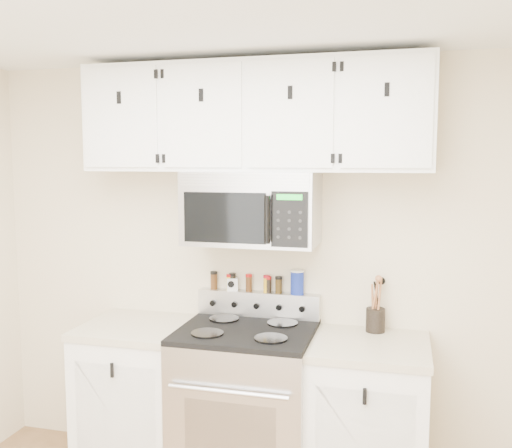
{
  "coord_description": "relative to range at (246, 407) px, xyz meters",
  "views": [
    {
      "loc": [
        0.86,
        -1.61,
        1.91
      ],
      "look_at": [
        0.05,
        1.45,
        1.55
      ],
      "focal_mm": 40.0,
      "sensor_mm": 36.0,
      "label": 1
    }
  ],
  "objects": [
    {
      "name": "back_wall",
      "position": [
        0.0,
        0.32,
        0.76
      ],
      "size": [
        3.5,
        0.01,
        2.5
      ],
      "primitive_type": "cube",
      "color": "beige",
      "rests_on": "floor"
    },
    {
      "name": "range",
      "position": [
        0.0,
        0.0,
        0.0
      ],
      "size": [
        0.76,
        0.65,
        1.1
      ],
      "color": "#B7B7BA",
      "rests_on": "floor"
    },
    {
      "name": "base_cabinet_left",
      "position": [
        -0.69,
        0.02,
        -0.03
      ],
      "size": [
        0.64,
        0.62,
        0.92
      ],
      "color": "white",
      "rests_on": "floor"
    },
    {
      "name": "base_cabinet_right",
      "position": [
        0.69,
        0.02,
        -0.03
      ],
      "size": [
        0.64,
        0.62,
        0.92
      ],
      "color": "white",
      "rests_on": "floor"
    },
    {
      "name": "microwave",
      "position": [
        0.0,
        0.13,
        1.14
      ],
      "size": [
        0.76,
        0.44,
        0.42
      ],
      "color": "#9E9EA3",
      "rests_on": "back_wall"
    },
    {
      "name": "upper_cabinets",
      "position": [
        -0.0,
        0.15,
        1.66
      ],
      "size": [
        2.0,
        0.35,
        0.62
      ],
      "color": "white",
      "rests_on": "back_wall"
    },
    {
      "name": "utensil_crock",
      "position": [
        0.71,
        0.23,
        0.51
      ],
      "size": [
        0.11,
        0.11,
        0.32
      ],
      "color": "black",
      "rests_on": "base_cabinet_right"
    },
    {
      "name": "kitchen_timer",
      "position": [
        -0.17,
        0.28,
        0.65
      ],
      "size": [
        0.08,
        0.07,
        0.08
      ],
      "primitive_type": "cube",
      "rotation": [
        0.0,
        0.0,
        0.3
      ],
      "color": "white",
      "rests_on": "range"
    },
    {
      "name": "salt_canister",
      "position": [
        0.24,
        0.28,
        0.69
      ],
      "size": [
        0.08,
        0.08,
        0.15
      ],
      "color": "navy",
      "rests_on": "range"
    },
    {
      "name": "spice_jar_0",
      "position": [
        -0.29,
        0.28,
        0.67
      ],
      "size": [
        0.04,
        0.04,
        0.11
      ],
      "color": "#452810",
      "rests_on": "range"
    },
    {
      "name": "spice_jar_1",
      "position": [
        -0.19,
        0.28,
        0.66
      ],
      "size": [
        0.04,
        0.04,
        0.1
      ],
      "color": "yellow",
      "rests_on": "range"
    },
    {
      "name": "spice_jar_2",
      "position": [
        -0.17,
        0.28,
        0.67
      ],
      "size": [
        0.04,
        0.04,
        0.11
      ],
      "color": "black",
      "rests_on": "range"
    },
    {
      "name": "spice_jar_3",
      "position": [
        -0.06,
        0.28,
        0.67
      ],
      "size": [
        0.04,
        0.04,
        0.11
      ],
      "color": "#462810",
      "rests_on": "range"
    },
    {
      "name": "spice_jar_4",
      "position": [
        0.05,
        0.28,
        0.67
      ],
      "size": [
        0.04,
        0.04,
        0.11
      ],
      "color": "gold",
      "rests_on": "range"
    },
    {
      "name": "spice_jar_5",
      "position": [
        0.06,
        0.28,
        0.66
      ],
      "size": [
        0.04,
        0.04,
        0.1
      ],
      "color": "black",
      "rests_on": "range"
    },
    {
      "name": "spice_jar_6",
      "position": [
        0.13,
        0.28,
        0.67
      ],
      "size": [
        0.04,
        0.04,
        0.1
      ],
      "color": "#38280D",
      "rests_on": "range"
    },
    {
      "name": "spice_jar_7",
      "position": [
        0.23,
        0.28,
        0.66
      ],
      "size": [
        0.04,
        0.04,
        0.1
      ],
      "color": "gold",
      "rests_on": "range"
    }
  ]
}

